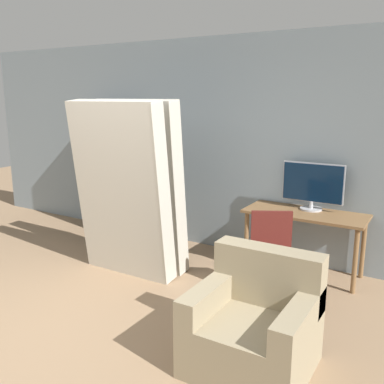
{
  "coord_description": "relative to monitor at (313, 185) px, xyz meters",
  "views": [
    {
      "loc": [
        2.74,
        -1.96,
        1.99
      ],
      "look_at": [
        0.6,
        1.58,
        1.05
      ],
      "focal_mm": 40.0,
      "sensor_mm": 36.0,
      "label": 1
    }
  ],
  "objects": [
    {
      "name": "ground_plane",
      "position": [
        -1.48,
        -2.74,
        -1.01
      ],
      "size": [
        16.0,
        16.0,
        0.0
      ],
      "primitive_type": "plane",
      "color": "#937556"
    },
    {
      "name": "mattress_near",
      "position": [
        -1.73,
        -1.21,
        -0.03
      ],
      "size": [
        1.14,
        0.42,
        1.95
      ],
      "color": "beige",
      "rests_on": "ground"
    },
    {
      "name": "desk",
      "position": [
        -0.02,
        -0.14,
        -0.39
      ],
      "size": [
        1.32,
        0.57,
        0.72
      ],
      "color": "brown",
      "rests_on": "ground"
    },
    {
      "name": "wall_back",
      "position": [
        -1.48,
        0.17,
        0.34
      ],
      "size": [
        8.0,
        0.06,
        2.7
      ],
      "color": "gray",
      "rests_on": "ground"
    },
    {
      "name": "monitor",
      "position": [
        0.0,
        0.0,
        0.0
      ],
      "size": [
        0.69,
        0.25,
        0.53
      ],
      "color": "#B7B7BC",
      "rests_on": "desk"
    },
    {
      "name": "office_chair",
      "position": [
        -0.07,
        -1.02,
        -0.65
      ],
      "size": [
        0.6,
        0.6,
        0.9
      ],
      "color": "#4C4C51",
      "rests_on": "ground"
    },
    {
      "name": "mattress_far",
      "position": [
        -1.73,
        -0.93,
        -0.03
      ],
      "size": [
        1.14,
        0.39,
        1.95
      ],
      "color": "beige",
      "rests_on": "ground"
    },
    {
      "name": "bookshelf",
      "position": [
        -3.04,
        0.01,
        -0.08
      ],
      "size": [
        0.88,
        0.34,
        1.76
      ],
      "color": "black",
      "rests_on": "ground"
    },
    {
      "name": "armchair",
      "position": [
        0.17,
        -1.99,
        -0.69
      ],
      "size": [
        0.85,
        0.8,
        0.85
      ],
      "color": "gray",
      "rests_on": "ground"
    }
  ]
}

